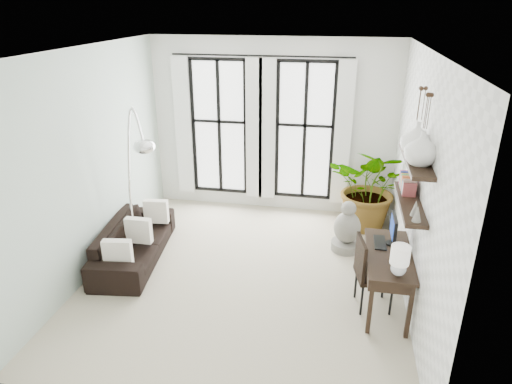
% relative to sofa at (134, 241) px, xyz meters
% --- Properties ---
extents(floor, '(5.00, 5.00, 0.00)m').
position_rel_sofa_xyz_m(floor, '(1.80, -0.17, -0.30)').
color(floor, '#B3AB8E').
rests_on(floor, ground).
extents(ceiling, '(5.00, 5.00, 0.00)m').
position_rel_sofa_xyz_m(ceiling, '(1.80, -0.17, 2.90)').
color(ceiling, white).
rests_on(ceiling, wall_back).
extents(wall_left, '(0.00, 5.00, 5.00)m').
position_rel_sofa_xyz_m(wall_left, '(-0.45, -0.17, 1.30)').
color(wall_left, '#B3C7BA').
rests_on(wall_left, floor).
extents(wall_right, '(0.00, 5.00, 5.00)m').
position_rel_sofa_xyz_m(wall_right, '(4.05, -0.17, 1.30)').
color(wall_right, white).
rests_on(wall_right, floor).
extents(wall_back, '(4.50, 0.00, 4.50)m').
position_rel_sofa_xyz_m(wall_back, '(1.80, 2.33, 1.30)').
color(wall_back, white).
rests_on(wall_back, floor).
extents(windows, '(3.26, 0.13, 2.65)m').
position_rel_sofa_xyz_m(windows, '(1.60, 2.26, 1.26)').
color(windows, white).
rests_on(windows, wall_back).
extents(wall_shelves, '(0.25, 1.30, 0.60)m').
position_rel_sofa_xyz_m(wall_shelves, '(3.91, -0.48, 1.43)').
color(wall_shelves, black).
rests_on(wall_shelves, wall_right).
extents(sofa, '(1.03, 2.12, 0.60)m').
position_rel_sofa_xyz_m(sofa, '(0.00, 0.00, 0.00)').
color(sofa, black).
rests_on(sofa, floor).
extents(throw_pillows, '(0.40, 1.52, 0.40)m').
position_rel_sofa_xyz_m(throw_pillows, '(0.10, -0.00, 0.20)').
color(throw_pillows, white).
rests_on(throw_pillows, sofa).
extents(plant, '(1.71, 1.60, 1.53)m').
position_rel_sofa_xyz_m(plant, '(3.64, 1.76, 0.47)').
color(plant, '#2D7228').
rests_on(plant, floor).
extents(desk, '(0.56, 1.33, 1.18)m').
position_rel_sofa_xyz_m(desk, '(3.75, -0.56, 0.43)').
color(desk, black).
rests_on(desk, floor).
extents(desk_chair, '(0.55, 0.55, 0.99)m').
position_rel_sofa_xyz_m(desk_chair, '(3.51, -0.58, 0.26)').
color(desk_chair, black).
rests_on(desk_chair, floor).
extents(arc_lamp, '(0.74, 0.52, 2.38)m').
position_rel_sofa_xyz_m(arc_lamp, '(0.11, 0.14, 1.39)').
color(arc_lamp, silver).
rests_on(arc_lamp, floor).
extents(buddha, '(0.47, 0.47, 0.85)m').
position_rel_sofa_xyz_m(buddha, '(3.25, 0.89, 0.06)').
color(buddha, gray).
rests_on(buddha, floor).
extents(vase_a, '(0.37, 0.37, 0.38)m').
position_rel_sofa_xyz_m(vase_a, '(3.91, -0.77, 1.97)').
color(vase_a, white).
rests_on(vase_a, shelf_upper).
extents(vase_b, '(0.37, 0.37, 0.38)m').
position_rel_sofa_xyz_m(vase_b, '(3.91, -0.37, 1.97)').
color(vase_b, white).
rests_on(vase_b, shelf_upper).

